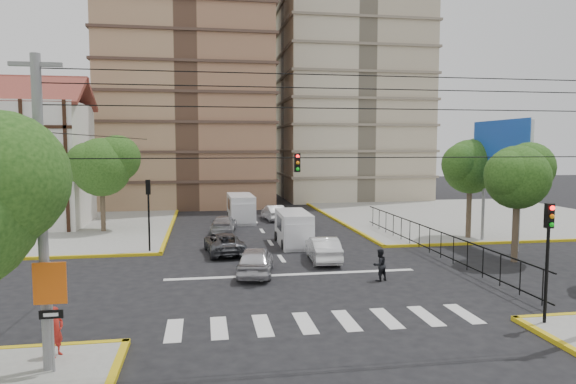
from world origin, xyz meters
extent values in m
plane|color=black|center=(0.00, 0.00, 0.00)|extent=(160.00, 160.00, 0.00)
cube|color=gray|center=(-20.00, 20.00, 0.07)|extent=(26.00, 26.00, 0.15)
cube|color=gray|center=(20.00, 20.00, 0.07)|extent=(26.00, 26.00, 0.15)
cube|color=silver|center=(0.00, -6.00, 0.01)|extent=(12.00, 2.40, 0.01)
cube|color=silver|center=(0.00, 1.20, 0.01)|extent=(13.00, 0.40, 0.01)
cube|color=#B9A98C|center=(14.00, 40.00, 24.00)|extent=(17.00, 16.00, 48.00)
cube|color=silver|center=(-19.00, 20.00, 5.00)|extent=(10.00, 8.00, 10.00)
cube|color=maroon|center=(-19.00, 18.10, 10.90)|extent=(10.80, 4.25, 2.65)
cube|color=maroon|center=(-19.00, 21.90, 10.90)|extent=(10.80, 4.25, 2.65)
cylinder|color=slate|center=(14.50, 4.00, 2.15)|extent=(0.20, 0.20, 4.00)
cylinder|color=slate|center=(14.50, 8.00, 2.15)|extent=(0.20, 0.20, 4.00)
cube|color=silver|center=(14.50, 6.00, 6.15)|extent=(0.25, 6.00, 4.00)
cube|color=blue|center=(14.30, 6.00, 6.15)|extent=(0.08, 6.20, 4.20)
cylinder|color=#473828|center=(13.00, 2.00, 2.10)|extent=(0.36, 0.36, 4.20)
sphere|color=#1A4112|center=(13.00, 2.00, 4.84)|extent=(3.60, 3.60, 3.60)
sphere|color=#1A4112|center=(13.90, 2.30, 5.38)|extent=(2.88, 2.88, 2.88)
sphere|color=#1A4112|center=(12.28, 1.70, 5.03)|extent=(2.70, 2.70, 2.70)
cylinder|color=#473828|center=(14.00, 9.00, 2.24)|extent=(0.36, 0.36, 4.48)
sphere|color=#1A4112|center=(14.00, 9.00, 5.16)|extent=(3.80, 3.80, 3.80)
sphere|color=#1A4112|center=(14.95, 9.30, 5.73)|extent=(3.04, 3.04, 3.04)
sphere|color=#1A4112|center=(13.24, 8.70, 5.35)|extent=(2.85, 2.85, 2.85)
cylinder|color=#473828|center=(-12.00, 16.00, 2.10)|extent=(0.36, 0.36, 4.20)
sphere|color=#1A4112|center=(-12.00, 16.00, 5.00)|extent=(4.40, 4.40, 4.40)
sphere|color=#1A4112|center=(-10.90, 16.30, 5.67)|extent=(3.52, 3.52, 3.52)
sphere|color=#1A4112|center=(-12.88, 15.70, 5.22)|extent=(3.30, 3.30, 3.30)
cylinder|color=black|center=(7.80, -7.80, 1.90)|extent=(0.12, 0.12, 3.50)
cube|color=black|center=(7.80, -7.80, 4.10)|extent=(0.28, 0.22, 0.90)
sphere|color=#FF0C0C|center=(7.80, -7.80, 4.40)|extent=(0.17, 0.17, 0.17)
cylinder|color=black|center=(-7.80, 7.80, 1.90)|extent=(0.12, 0.12, 3.50)
cube|color=black|center=(-7.80, 7.80, 4.10)|extent=(0.28, 0.22, 0.90)
sphere|color=#FF0C0C|center=(-7.80, 7.80, 4.40)|extent=(0.17, 0.17, 0.17)
cube|color=black|center=(0.00, 0.00, 5.80)|extent=(0.28, 0.22, 0.90)
cylinder|color=black|center=(0.00, -9.00, 6.25)|extent=(18.00, 0.03, 0.03)
cylinder|color=slate|center=(-9.00, -9.00, 4.65)|extent=(0.28, 0.28, 9.00)
cube|color=slate|center=(-9.00, -9.00, 8.85)|extent=(1.40, 0.12, 0.12)
cylinder|color=slate|center=(-8.80, -9.20, 1.75)|extent=(0.08, 0.08, 3.20)
cube|color=#E5590C|center=(-8.80, -9.25, 2.75)|extent=(0.90, 0.06, 1.20)
cube|color=black|center=(-8.80, -9.25, 1.85)|extent=(0.65, 0.05, 0.25)
cube|color=silver|center=(1.43, 9.05, 1.11)|extent=(2.02, 4.86, 2.22)
cube|color=silver|center=(1.43, 7.11, 0.97)|extent=(1.86, 1.19, 1.55)
cube|color=black|center=(1.43, 6.78, 1.50)|extent=(1.79, 0.13, 0.87)
cylinder|color=black|center=(0.51, 7.50, 0.34)|extent=(0.25, 0.68, 0.68)
cylinder|color=black|center=(2.35, 7.50, 0.34)|extent=(0.25, 0.68, 0.68)
cylinder|color=black|center=(0.51, 10.59, 0.34)|extent=(0.25, 0.68, 0.68)
cylinder|color=black|center=(2.35, 10.59, 0.34)|extent=(0.25, 0.68, 0.68)
cube|color=silver|center=(-1.27, 20.06, 1.18)|extent=(2.18, 5.20, 2.37)
cube|color=silver|center=(-1.27, 18.00, 1.03)|extent=(1.99, 1.28, 1.65)
cube|color=black|center=(-1.27, 17.64, 1.60)|extent=(1.91, 0.14, 0.93)
cylinder|color=black|center=(-2.25, 18.41, 0.36)|extent=(0.25, 0.72, 0.72)
cylinder|color=black|center=(-0.29, 18.41, 0.36)|extent=(0.25, 0.72, 0.72)
cylinder|color=black|center=(-2.25, 21.71, 0.36)|extent=(0.25, 0.72, 0.72)
cylinder|color=black|center=(-0.29, 21.71, 0.36)|extent=(0.25, 0.72, 0.72)
imported|color=silver|center=(-1.89, 1.50, 0.74)|extent=(2.47, 4.58, 1.48)
imported|color=silver|center=(2.24, 3.95, 0.72)|extent=(1.77, 4.44, 1.44)
imported|color=#4F5055|center=(-3.26, 6.99, 0.64)|extent=(2.59, 4.83, 1.29)
imported|color=#A8A7AC|center=(-2.97, 14.77, 0.64)|extent=(2.35, 4.63, 1.29)
imported|color=#252527|center=(2.91, 15.70, 0.77)|extent=(1.89, 4.55, 1.54)
imported|color=white|center=(1.68, 20.63, 0.68)|extent=(1.86, 4.24, 1.36)
imported|color=red|center=(-9.03, -8.06, 0.93)|extent=(0.59, 0.68, 1.56)
imported|color=black|center=(4.00, -0.69, 0.79)|extent=(0.94, 0.84, 1.58)
camera|label=1|loc=(-4.50, -24.31, 6.61)|focal=32.00mm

